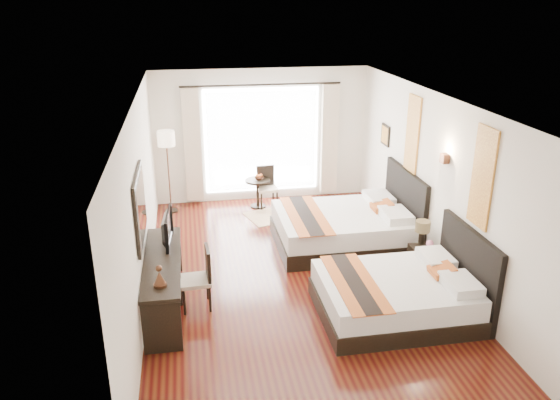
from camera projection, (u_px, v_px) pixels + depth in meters
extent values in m
cube|color=#3B0C0A|center=(296.00, 281.00, 8.53)|extent=(4.50, 7.50, 0.01)
cube|color=white|center=(298.00, 102.00, 7.54)|extent=(4.50, 7.50, 0.02)
cube|color=silver|center=(440.00, 188.00, 8.39)|extent=(0.01, 7.50, 2.80)
cube|color=silver|center=(141.00, 206.00, 7.68)|extent=(0.01, 7.50, 2.80)
cube|color=silver|center=(261.00, 136.00, 11.49)|extent=(4.50, 0.01, 2.80)
cube|color=silver|center=(386.00, 349.00, 4.58)|extent=(4.50, 0.01, 2.80)
cube|color=white|center=(262.00, 141.00, 11.51)|extent=(2.40, 0.02, 2.20)
cube|color=white|center=(262.00, 141.00, 11.45)|extent=(2.30, 0.02, 2.10)
cube|color=beige|center=(192.00, 146.00, 11.19)|extent=(0.35, 0.14, 2.35)
cube|color=beige|center=(329.00, 140.00, 11.66)|extent=(0.35, 0.14, 2.35)
cube|color=#8B3B14|center=(483.00, 178.00, 7.12)|extent=(0.03, 0.50, 1.35)
cube|color=#8B3B14|center=(412.00, 135.00, 9.26)|extent=(0.03, 0.50, 1.35)
cube|color=#432618|center=(445.00, 158.00, 8.05)|extent=(0.10, 0.14, 0.14)
cube|color=black|center=(140.00, 207.00, 7.23)|extent=(0.04, 1.25, 0.95)
cube|color=white|center=(142.00, 207.00, 7.24)|extent=(0.01, 1.12, 0.82)
cube|color=black|center=(393.00, 306.00, 7.59)|extent=(2.05, 1.60, 0.25)
cube|color=silver|center=(394.00, 289.00, 7.49)|extent=(1.99, 1.56, 0.30)
cube|color=black|center=(468.00, 270.00, 7.59)|extent=(0.08, 1.60, 1.20)
cube|color=#AC551B|center=(354.00, 282.00, 7.34)|extent=(0.55, 1.66, 0.02)
cube|color=black|center=(340.00, 237.00, 9.71)|extent=(2.26, 1.76, 0.28)
cube|color=silver|center=(341.00, 222.00, 9.60)|extent=(2.20, 1.72, 0.33)
cube|color=black|center=(405.00, 206.00, 9.71)|extent=(0.08, 1.76, 1.32)
cube|color=#AC551B|center=(306.00, 215.00, 9.44)|extent=(0.61, 1.82, 0.02)
cube|color=black|center=(424.00, 262.00, 8.63)|extent=(0.38, 0.48, 0.46)
cylinder|color=black|center=(422.00, 237.00, 8.62)|extent=(0.10, 0.10, 0.19)
cylinder|color=#463921|center=(423.00, 226.00, 8.56)|extent=(0.23, 0.23, 0.18)
imported|color=black|center=(429.00, 248.00, 8.34)|extent=(0.14, 0.14, 0.12)
cube|color=black|center=(164.00, 283.00, 7.68)|extent=(0.50, 2.20, 0.76)
imported|color=black|center=(163.00, 228.00, 7.98)|extent=(0.16, 0.82, 0.47)
cube|color=tan|center=(195.00, 281.00, 7.67)|extent=(0.44, 0.44, 0.06)
cube|color=black|center=(208.00, 263.00, 7.62)|extent=(0.07, 0.40, 0.47)
cylinder|color=black|center=(172.00, 211.00, 11.23)|extent=(0.26, 0.26, 0.03)
cylinder|color=#432618|center=(169.00, 177.00, 10.97)|extent=(0.03, 0.03, 1.44)
cylinder|color=beige|center=(166.00, 138.00, 10.69)|extent=(0.34, 0.34, 0.30)
cylinder|color=black|center=(258.00, 193.00, 11.38)|extent=(0.52, 0.52, 0.60)
imported|color=#4D2F1B|center=(259.00, 178.00, 11.28)|extent=(0.25, 0.25, 0.05)
cube|color=tan|center=(267.00, 189.00, 11.36)|extent=(0.43, 0.43, 0.05)
cube|color=black|center=(265.00, 175.00, 11.43)|extent=(0.37, 0.08, 0.44)
cube|color=tan|center=(278.00, 215.00, 11.05)|extent=(1.41, 1.15, 0.01)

